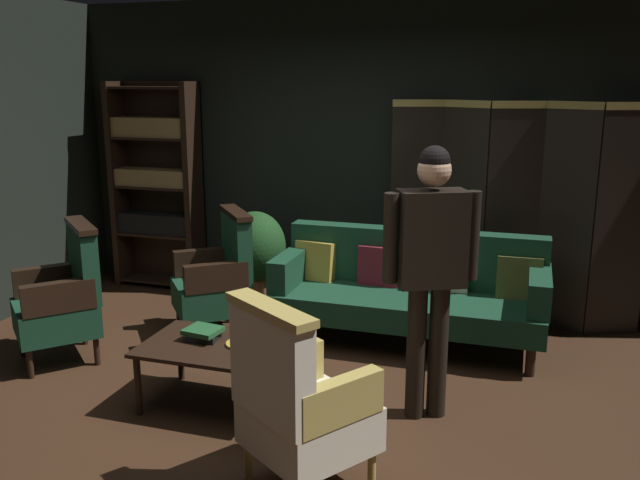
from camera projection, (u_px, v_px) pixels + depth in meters
ground_plane at (282, 412)px, 4.28m from camera, size 10.00×10.00×0.00m
back_wall at (373, 153)px, 6.23m from camera, size 7.20×0.10×2.80m
folding_screen at (513, 211)px, 5.67m from camera, size 2.13×0.31×1.90m
bookshelf at (157, 183)px, 6.70m from camera, size 0.90×0.32×2.05m
velvet_couch at (410, 286)px, 5.37m from camera, size 2.12×0.78×0.88m
coffee_table at (221, 352)px, 4.29m from camera, size 1.00×0.64×0.42m
armchair_gilt_accent at (299, 402)px, 3.38m from camera, size 0.80×0.80×1.04m
armchair_wing_left at (64, 297)px, 5.00m from camera, size 0.82×0.82×1.04m
armchair_wing_right at (218, 278)px, 5.49m from camera, size 0.81×0.81×1.04m
standing_figure at (431, 259)px, 4.02m from camera, size 0.54×0.36×1.70m
potted_plant at (255, 251)px, 6.26m from camera, size 0.59×0.59×0.88m
book_black_cloth at (203, 336)px, 4.37m from camera, size 0.22×0.20×0.04m
book_green_cloth at (203, 331)px, 4.36m from camera, size 0.25×0.22×0.03m
brass_tray at (243, 344)px, 4.28m from camera, size 0.22×0.22×0.02m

